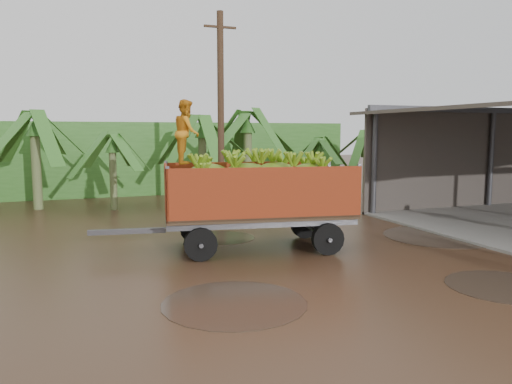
{
  "coord_description": "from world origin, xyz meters",
  "views": [
    {
      "loc": [
        -5.48,
        -10.14,
        3.11
      ],
      "look_at": [
        -0.6,
        2.65,
        1.47
      ],
      "focal_mm": 35.0,
      "sensor_mm": 36.0,
      "label": 1
    }
  ],
  "objects": [
    {
      "name": "ground",
      "position": [
        0.0,
        0.0,
        0.0
      ],
      "size": [
        100.0,
        100.0,
        0.0
      ],
      "primitive_type": "plane",
      "color": "black",
      "rests_on": "ground"
    },
    {
      "name": "hedge_north",
      "position": [
        -2.0,
        16.0,
        1.8
      ],
      "size": [
        22.0,
        3.0,
        3.6
      ],
      "primitive_type": "cube",
      "color": "#2D661E",
      "rests_on": "ground"
    },
    {
      "name": "banana_trailer",
      "position": [
        -0.79,
        2.17,
        1.49
      ],
      "size": [
        6.91,
        3.16,
        3.97
      ],
      "rotation": [
        0.0,
        0.0,
        -0.17
      ],
      "color": "#C53D1C",
      "rests_on": "ground"
    },
    {
      "name": "utility_pole",
      "position": [
        -0.08,
        7.66,
        3.78
      ],
      "size": [
        1.2,
        0.24,
        7.44
      ],
      "color": "#47301E",
      "rests_on": "ground"
    },
    {
      "name": "banana_plants",
      "position": [
        -5.57,
        6.8,
        1.86
      ],
      "size": [
        23.95,
        20.61,
        4.2
      ],
      "color": "#2D661E",
      "rests_on": "ground"
    }
  ]
}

